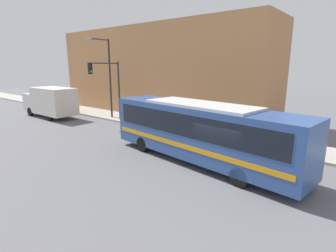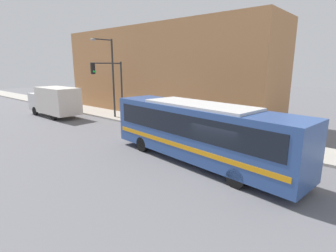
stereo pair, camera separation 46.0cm
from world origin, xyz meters
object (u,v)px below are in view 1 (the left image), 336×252
object	(u,v)px
traffic_light_pole	(109,81)
pedestrian_near_corner	(121,108)
city_bus	(200,129)
delivery_truck	(50,101)
fire_hydrant	(209,132)
street_lamp	(107,72)
parking_meter	(172,119)

from	to	relation	value
traffic_light_pole	pedestrian_near_corner	xyz separation A→B (m)	(2.10, 0.92, -2.83)
city_bus	delivery_truck	xyz separation A→B (m)	(1.26, 18.48, -0.21)
fire_hydrant	street_lamp	size ratio (longest dim) A/B	0.10
fire_hydrant	traffic_light_pole	xyz separation A→B (m)	(-0.97, 9.86, 3.30)
fire_hydrant	pedestrian_near_corner	xyz separation A→B (m)	(1.13, 10.78, 0.47)
street_lamp	pedestrian_near_corner	size ratio (longest dim) A/B	4.51
fire_hydrant	parking_meter	xyz separation A→B (m)	(0.00, 3.41, 0.45)
parking_meter	street_lamp	world-z (taller)	street_lamp
city_bus	pedestrian_near_corner	size ratio (longest dim) A/B	7.09
delivery_truck	fire_hydrant	distance (m)	16.87
delivery_truck	parking_meter	world-z (taller)	delivery_truck
city_bus	traffic_light_pole	xyz separation A→B (m)	(3.47, 11.82, 1.96)
city_bus	parking_meter	distance (m)	7.01
parking_meter	city_bus	bearing A→B (deg)	-129.59
city_bus	street_lamp	xyz separation A→B (m)	(4.39, 13.16, 2.66)
delivery_truck	pedestrian_near_corner	size ratio (longest dim) A/B	4.17
traffic_light_pole	parking_meter	bearing A→B (deg)	-81.48
traffic_light_pole	street_lamp	size ratio (longest dim) A/B	0.72
delivery_truck	traffic_light_pole	distance (m)	7.35
street_lamp	parking_meter	bearing A→B (deg)	-89.70
city_bus	street_lamp	size ratio (longest dim) A/B	1.57
fire_hydrant	delivery_truck	bearing A→B (deg)	100.86
traffic_light_pole	street_lamp	bearing A→B (deg)	55.40
delivery_truck	city_bus	bearing A→B (deg)	-93.91
delivery_truck	street_lamp	world-z (taller)	street_lamp
city_bus	delivery_truck	world-z (taller)	city_bus
delivery_truck	traffic_light_pole	size ratio (longest dim) A/B	1.28
city_bus	parking_meter	bearing A→B (deg)	57.29
delivery_truck	fire_hydrant	xyz separation A→B (m)	(3.17, -16.53, -1.13)
traffic_light_pole	pedestrian_near_corner	size ratio (longest dim) A/B	3.25
city_bus	parking_meter	size ratio (longest dim) A/B	9.84
delivery_truck	pedestrian_near_corner	bearing A→B (deg)	-53.19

